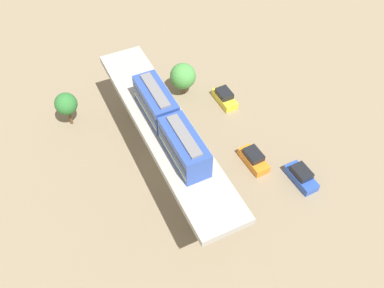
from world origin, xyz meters
TOP-DOWN VIEW (x-y plane):
  - ground_plane at (0.00, 0.00)m, footprint 120.00×120.00m
  - viaduct at (0.00, 0.00)m, footprint 5.20×28.00m
  - train at (0.00, -1.58)m, footprint 2.64×13.55m
  - parked_car_yellow at (11.42, 6.80)m, footprint 1.85×4.22m
  - parked_car_blue at (12.83, -8.56)m, footprint 1.95×4.26m
  - parked_car_orange at (9.33, -4.01)m, footprint 1.96×4.27m
  - tree_near_viaduct at (7.16, 10.79)m, footprint 3.47×3.47m
  - tree_mid_lot at (-8.22, 11.77)m, footprint 2.79×2.79m

SIDE VIEW (x-z plane):
  - ground_plane at x=0.00m, z-range 0.00..0.00m
  - parked_car_yellow at x=11.42m, z-range -0.14..1.62m
  - parked_car_blue at x=12.83m, z-range -0.14..1.62m
  - parked_car_orange at x=9.33m, z-range -0.14..1.62m
  - tree_near_viaduct at x=7.16m, z-range 0.61..5.33m
  - tree_mid_lot at x=-8.22m, z-range 0.97..5.78m
  - viaduct at x=0.00m, z-range 1.84..8.97m
  - train at x=0.00m, z-range 7.04..10.28m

